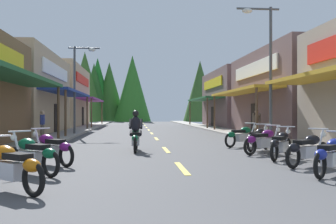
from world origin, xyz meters
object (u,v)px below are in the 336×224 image
object	(u,v)px
motorcycle_parked_right_1	(331,155)
motorcycle_parked_right_3	(281,144)
motorcycle_parked_right_2	(308,149)
pedestrian_waiting	(42,123)
motorcycle_parked_right_4	(264,140)
motorcycle_parked_right_6	(242,136)
streetlamp_right	(265,55)
rider_cruising_lead	(136,134)
motorcycle_parked_left_1	(32,154)
pedestrian_browsing	(257,121)
motorcycle_parked_right_5	(258,138)
motorcycle_parked_left_2	(51,148)
streetlamp_left	(79,77)
motorcycle_parked_left_0	(11,166)

from	to	relation	value
motorcycle_parked_right_1	motorcycle_parked_right_3	world-z (taller)	same
motorcycle_parked_right_2	pedestrian_waiting	size ratio (longest dim) A/B	1.15
motorcycle_parked_right_4	motorcycle_parked_right_6	bearing A→B (deg)	57.18
motorcycle_parked_right_1	streetlamp_right	bearing A→B (deg)	37.04
rider_cruising_lead	streetlamp_right	bearing A→B (deg)	-61.90
motorcycle_parked_right_1	motorcycle_parked_left_1	xyz separation A→B (m)	(-7.02, 0.76, 0.00)
pedestrian_browsing	motorcycle_parked_right_4	bearing A→B (deg)	-30.96
motorcycle_parked_right_1	pedestrian_waiting	world-z (taller)	pedestrian_waiting
motorcycle_parked_right_3	pedestrian_waiting	bearing A→B (deg)	82.13
motorcycle_parked_right_5	streetlamp_right	bearing A→B (deg)	16.62
motorcycle_parked_left_1	motorcycle_parked_left_2	distance (m)	1.67
motorcycle_parked_right_2	streetlamp_left	bearing A→B (deg)	83.85
motorcycle_parked_right_3	motorcycle_parked_left_2	world-z (taller)	same
motorcycle_parked_right_2	rider_cruising_lead	bearing A→B (deg)	101.96
streetlamp_right	motorcycle_parked_right_3	bearing A→B (deg)	-104.30
streetlamp_right	motorcycle_parked_right_3	size ratio (longest dim) A/B	3.66
streetlamp_left	pedestrian_waiting	world-z (taller)	streetlamp_left
motorcycle_parked_left_0	motorcycle_parked_left_2	xyz separation A→B (m)	(-0.05, 3.71, 0.00)
motorcycle_parked_right_5	motorcycle_parked_right_6	size ratio (longest dim) A/B	0.91
streetlamp_left	streetlamp_right	xyz separation A→B (m)	(9.71, -8.15, 0.34)
streetlamp_right	motorcycle_parked_right_5	xyz separation A→B (m)	(-1.31, -3.02, -3.68)
motorcycle_parked_right_1	motorcycle_parked_left_2	world-z (taller)	same
motorcycle_parked_left_2	rider_cruising_lead	distance (m)	4.35
motorcycle_parked_right_3	pedestrian_waiting	distance (m)	13.60
motorcycle_parked_right_4	motorcycle_parked_left_0	distance (m)	9.14
motorcycle_parked_right_5	motorcycle_parked_right_2	bearing A→B (deg)	-140.63
motorcycle_parked_right_6	pedestrian_waiting	xyz separation A→B (m)	(-9.62, 5.12, 0.43)
motorcycle_parked_right_5	pedestrian_waiting	world-z (taller)	pedestrian_waiting
motorcycle_parked_left_0	motorcycle_parked_left_2	distance (m)	3.71
motorcycle_parked_right_2	motorcycle_parked_left_2	xyz separation A→B (m)	(-7.09, 0.87, 0.00)
motorcycle_parked_right_3	motorcycle_parked_left_0	size ratio (longest dim) A/B	1.08
motorcycle_parked_right_3	motorcycle_parked_left_2	xyz separation A→B (m)	(-6.97, -0.77, 0.00)
motorcycle_parked_right_1	pedestrian_waiting	xyz separation A→B (m)	(-9.57, 12.83, 0.43)
motorcycle_parked_right_5	motorcycle_parked_right_6	bearing A→B (deg)	45.10
motorcycle_parked_right_1	rider_cruising_lead	world-z (taller)	rider_cruising_lead
motorcycle_parked_right_1	motorcycle_parked_left_1	bearing A→B (deg)	130.41
motorcycle_parked_left_2	pedestrian_waiting	size ratio (longest dim) A/B	1.00
motorcycle_parked_right_1	pedestrian_browsing	bearing A→B (deg)	35.21
motorcycle_parked_left_0	motorcycle_parked_left_1	xyz separation A→B (m)	(-0.13, 2.04, 0.00)
streetlamp_right	motorcycle_parked_left_0	world-z (taller)	streetlamp_right
pedestrian_browsing	pedestrian_waiting	xyz separation A→B (m)	(-12.51, -1.79, -0.05)
motorcycle_parked_left_0	pedestrian_browsing	world-z (taller)	pedestrian_browsing
motorcycle_parked_right_3	motorcycle_parked_right_4	xyz separation A→B (m)	(-0.04, 1.53, 0.00)
motorcycle_parked_right_4	rider_cruising_lead	bearing A→B (deg)	132.00
motorcycle_parked_right_4	motorcycle_parked_left_1	xyz separation A→B (m)	(-7.02, -3.97, 0.00)
motorcycle_parked_left_0	pedestrian_browsing	bearing A→B (deg)	-78.92
motorcycle_parked_left_0	pedestrian_waiting	world-z (taller)	pedestrian_waiting
motorcycle_parked_right_4	motorcycle_parked_left_0	xyz separation A→B (m)	(-6.89, -6.01, 0.00)
motorcycle_parked_left_2	rider_cruising_lead	xyz separation A→B (m)	(2.39, 3.63, 0.17)
motorcycle_parked_right_6	motorcycle_parked_right_1	bearing A→B (deg)	-121.90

